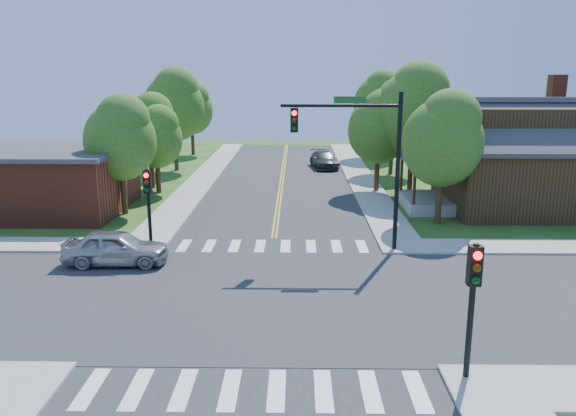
{
  "coord_description": "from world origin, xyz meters",
  "views": [
    {
      "loc": [
        1.08,
        -19.08,
        7.92
      ],
      "look_at": [
        0.74,
        4.89,
        2.2
      ],
      "focal_mm": 35.0,
      "sensor_mm": 36.0,
      "label": 1
    }
  ],
  "objects_px": {
    "signal_pole_nw": "(148,194)",
    "signal_pole_se": "(473,287)",
    "house_ne": "(532,154)",
    "car_silver": "(116,248)",
    "signal_mast_ne": "(360,146)",
    "car_dgrey": "(324,160)"
  },
  "relations": [
    {
      "from": "signal_mast_ne",
      "to": "car_silver",
      "type": "bearing_deg",
      "value": -168.69
    },
    {
      "from": "signal_mast_ne",
      "to": "car_dgrey",
      "type": "bearing_deg",
      "value": 91.01
    },
    {
      "from": "signal_pole_se",
      "to": "signal_pole_nw",
      "type": "bearing_deg",
      "value": 135.0
    },
    {
      "from": "signal_pole_nw",
      "to": "car_dgrey",
      "type": "height_order",
      "value": "signal_pole_nw"
    },
    {
      "from": "car_silver",
      "to": "car_dgrey",
      "type": "distance_m",
      "value": 27.44
    },
    {
      "from": "car_silver",
      "to": "car_dgrey",
      "type": "bearing_deg",
      "value": -22.68
    },
    {
      "from": "car_dgrey",
      "to": "signal_pole_nw",
      "type": "bearing_deg",
      "value": -118.67
    },
    {
      "from": "signal_mast_ne",
      "to": "car_silver",
      "type": "relative_size",
      "value": 1.64
    },
    {
      "from": "house_ne",
      "to": "car_silver",
      "type": "xyz_separation_m",
      "value": [
        -21.64,
        -10.73,
        -2.58
      ]
    },
    {
      "from": "signal_pole_se",
      "to": "signal_pole_nw",
      "type": "relative_size",
      "value": 1.0
    },
    {
      "from": "signal_pole_nw",
      "to": "signal_pole_se",
      "type": "bearing_deg",
      "value": -45.0
    },
    {
      "from": "signal_pole_se",
      "to": "car_dgrey",
      "type": "height_order",
      "value": "signal_pole_se"
    },
    {
      "from": "car_silver",
      "to": "car_dgrey",
      "type": "xyz_separation_m",
      "value": [
        10.03,
        25.54,
        -0.05
      ]
    },
    {
      "from": "signal_mast_ne",
      "to": "signal_pole_se",
      "type": "distance_m",
      "value": 11.55
    },
    {
      "from": "signal_pole_se",
      "to": "car_silver",
      "type": "relative_size",
      "value": 0.86
    },
    {
      "from": "signal_pole_se",
      "to": "house_ne",
      "type": "distance_m",
      "value": 22.03
    },
    {
      "from": "signal_mast_ne",
      "to": "car_dgrey",
      "type": "distance_m",
      "value": 23.82
    },
    {
      "from": "signal_mast_ne",
      "to": "signal_pole_nw",
      "type": "bearing_deg",
      "value": -179.93
    },
    {
      "from": "signal_pole_nw",
      "to": "car_silver",
      "type": "bearing_deg",
      "value": -114.17
    },
    {
      "from": "signal_pole_nw",
      "to": "car_dgrey",
      "type": "relative_size",
      "value": 0.76
    },
    {
      "from": "signal_mast_ne",
      "to": "car_silver",
      "type": "distance_m",
      "value": 11.42
    },
    {
      "from": "signal_pole_se",
      "to": "house_ne",
      "type": "height_order",
      "value": "house_ne"
    }
  ]
}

